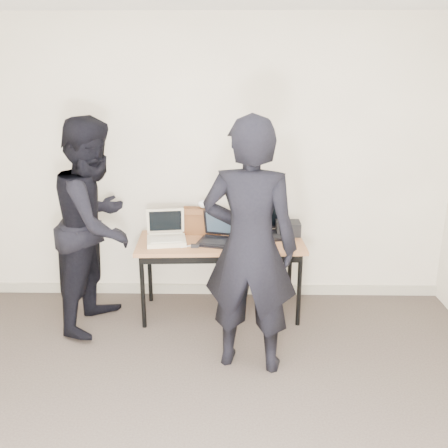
{
  "coord_description": "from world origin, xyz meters",
  "views": [
    {
      "loc": [
        0.17,
        -2.44,
        2.23
      ],
      "look_at": [
        0.1,
        1.6,
        0.95
      ],
      "focal_mm": 40.0,
      "sensor_mm": 36.0,
      "label": 1
    }
  ],
  "objects_px": {
    "laptop_right": "(270,229)",
    "laptop_beige": "(166,236)",
    "equipment_box": "(288,228)",
    "person_typist": "(250,247)",
    "desk": "(221,247)",
    "laptop_center": "(219,235)",
    "leather_satchel": "(202,220)",
    "person_observer": "(96,225)"
  },
  "relations": [
    {
      "from": "desk",
      "to": "person_typist",
      "type": "distance_m",
      "value": 0.92
    },
    {
      "from": "person_observer",
      "to": "laptop_right",
      "type": "bearing_deg",
      "value": -65.71
    },
    {
      "from": "desk",
      "to": "leather_satchel",
      "type": "relative_size",
      "value": 4.18
    },
    {
      "from": "person_observer",
      "to": "desk",
      "type": "bearing_deg",
      "value": -69.22
    },
    {
      "from": "desk",
      "to": "laptop_right",
      "type": "xyz_separation_m",
      "value": [
        0.46,
        0.17,
        0.12
      ]
    },
    {
      "from": "laptop_beige",
      "to": "leather_satchel",
      "type": "relative_size",
      "value": 1.07
    },
    {
      "from": "laptop_beige",
      "to": "leather_satchel",
      "type": "xyz_separation_m",
      "value": [
        0.31,
        0.25,
        0.07
      ]
    },
    {
      "from": "laptop_center",
      "to": "leather_satchel",
      "type": "height_order",
      "value": "laptop_center"
    },
    {
      "from": "laptop_beige",
      "to": "person_typist",
      "type": "xyz_separation_m",
      "value": [
        0.73,
        -0.82,
        0.19
      ]
    },
    {
      "from": "desk",
      "to": "leather_satchel",
      "type": "bearing_deg",
      "value": 125.72
    },
    {
      "from": "laptop_beige",
      "to": "equipment_box",
      "type": "xyz_separation_m",
      "value": [
        1.12,
        0.21,
        0.01
      ]
    },
    {
      "from": "laptop_right",
      "to": "person_observer",
      "type": "bearing_deg",
      "value": 178.45
    },
    {
      "from": "person_typist",
      "to": "person_observer",
      "type": "distance_m",
      "value": 1.47
    },
    {
      "from": "equipment_box",
      "to": "person_typist",
      "type": "xyz_separation_m",
      "value": [
        -0.39,
        -1.03,
        0.18
      ]
    },
    {
      "from": "laptop_right",
      "to": "laptop_beige",
      "type": "bearing_deg",
      "value": 177.0
    },
    {
      "from": "leather_satchel",
      "to": "equipment_box",
      "type": "relative_size",
      "value": 1.65
    },
    {
      "from": "desk",
      "to": "person_typist",
      "type": "xyz_separation_m",
      "value": [
        0.24,
        -0.84,
        0.31
      ]
    },
    {
      "from": "laptop_center",
      "to": "equipment_box",
      "type": "bearing_deg",
      "value": 31.56
    },
    {
      "from": "laptop_beige",
      "to": "person_observer",
      "type": "height_order",
      "value": "person_observer"
    },
    {
      "from": "laptop_center",
      "to": "person_observer",
      "type": "distance_m",
      "value": 1.08
    },
    {
      "from": "laptop_right",
      "to": "equipment_box",
      "type": "distance_m",
      "value": 0.17
    },
    {
      "from": "desk",
      "to": "leather_satchel",
      "type": "xyz_separation_m",
      "value": [
        -0.18,
        0.23,
        0.19
      ]
    },
    {
      "from": "person_typist",
      "to": "equipment_box",
      "type": "bearing_deg",
      "value": -99.77
    },
    {
      "from": "desk",
      "to": "laptop_right",
      "type": "height_order",
      "value": "laptop_right"
    },
    {
      "from": "person_typist",
      "to": "desk",
      "type": "bearing_deg",
      "value": -63.09
    },
    {
      "from": "laptop_center",
      "to": "person_typist",
      "type": "bearing_deg",
      "value": -59.45
    },
    {
      "from": "laptop_right",
      "to": "laptop_center",
      "type": "bearing_deg",
      "value": -172.89
    },
    {
      "from": "laptop_beige",
      "to": "leather_satchel",
      "type": "distance_m",
      "value": 0.4
    },
    {
      "from": "desk",
      "to": "leather_satchel",
      "type": "distance_m",
      "value": 0.35
    },
    {
      "from": "laptop_beige",
      "to": "equipment_box",
      "type": "distance_m",
      "value": 1.14
    },
    {
      "from": "laptop_center",
      "to": "laptop_right",
      "type": "bearing_deg",
      "value": 35.28
    },
    {
      "from": "leather_satchel",
      "to": "equipment_box",
      "type": "distance_m",
      "value": 0.81
    },
    {
      "from": "laptop_beige",
      "to": "laptop_center",
      "type": "distance_m",
      "value": 0.48
    },
    {
      "from": "desk",
      "to": "laptop_right",
      "type": "distance_m",
      "value": 0.51
    },
    {
      "from": "laptop_center",
      "to": "leather_satchel",
      "type": "distance_m",
      "value": 0.3
    },
    {
      "from": "person_typist",
      "to": "person_observer",
      "type": "height_order",
      "value": "person_typist"
    },
    {
      "from": "equipment_box",
      "to": "person_typist",
      "type": "relative_size",
      "value": 0.11
    },
    {
      "from": "laptop_beige",
      "to": "equipment_box",
      "type": "bearing_deg",
      "value": 1.54
    },
    {
      "from": "desk",
      "to": "person_observer",
      "type": "xyz_separation_m",
      "value": [
        -1.07,
        -0.17,
        0.27
      ]
    },
    {
      "from": "equipment_box",
      "to": "person_observer",
      "type": "relative_size",
      "value": 0.12
    },
    {
      "from": "laptop_center",
      "to": "laptop_right",
      "type": "distance_m",
      "value": 0.51
    },
    {
      "from": "equipment_box",
      "to": "person_typist",
      "type": "bearing_deg",
      "value": -110.98
    }
  ]
}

